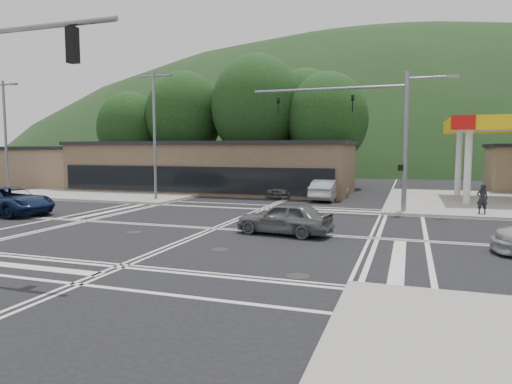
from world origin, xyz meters
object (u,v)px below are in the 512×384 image
(car_queue_a, at_px, (327,190))
(car_queue_b, at_px, (339,187))
(car_grey_center, at_px, (284,218))
(car_northbound, at_px, (287,188))
(car_blue_west, at_px, (8,201))
(pedestrian, at_px, (482,199))

(car_queue_a, relative_size, car_queue_b, 1.13)
(car_grey_center, height_order, car_northbound, car_grey_center)
(car_blue_west, bearing_deg, pedestrian, -66.53)
(car_queue_b, xyz_separation_m, pedestrian, (9.04, -8.91, 0.28))
(car_grey_center, relative_size, pedestrian, 2.53)
(car_northbound, height_order, pedestrian, pedestrian)
(car_blue_west, xyz_separation_m, car_northbound, (12.36, 14.40, -0.08))
(car_blue_west, xyz_separation_m, pedestrian, (25.12, 7.73, 0.19))
(car_blue_west, height_order, car_northbound, car_blue_west)
(pedestrian, bearing_deg, car_grey_center, 33.32)
(car_blue_west, distance_m, car_queue_b, 23.14)
(car_queue_a, xyz_separation_m, car_northbound, (-3.37, 1.53, -0.05))
(car_blue_west, distance_m, pedestrian, 26.28)
(car_queue_a, bearing_deg, car_northbound, -21.43)
(car_blue_west, xyz_separation_m, car_queue_b, (16.08, 16.64, -0.09))
(car_blue_west, height_order, pedestrian, pedestrian)
(car_queue_b, bearing_deg, car_blue_west, 42.35)
(car_northbound, distance_m, pedestrian, 14.40)
(car_blue_west, height_order, car_grey_center, car_blue_west)
(car_blue_west, bearing_deg, car_northbound, -34.27)
(car_northbound, bearing_deg, car_queue_b, 37.31)
(car_blue_west, xyz_separation_m, car_grey_center, (16.27, -0.80, -0.07))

